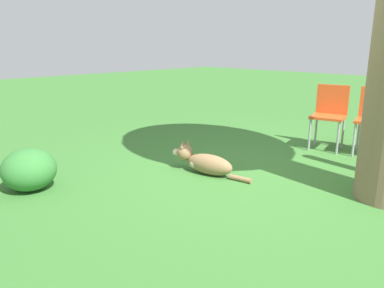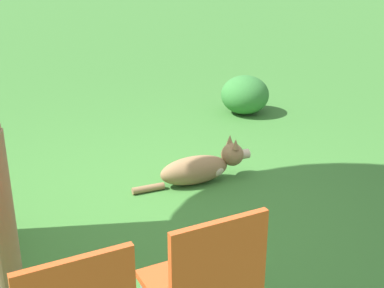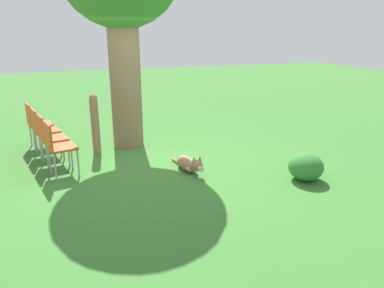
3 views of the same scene
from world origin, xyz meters
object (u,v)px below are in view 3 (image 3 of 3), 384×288
object	(u,v)px
fence_post	(95,124)
red_chair_0	(57,144)
red_chair_1	(49,136)
dog	(189,164)
red_chair_2	(42,128)
red_chair_3	(36,121)

from	to	relation	value
fence_post	red_chair_0	distance (m)	1.14
red_chair_1	dog	bearing A→B (deg)	-39.88
dog	red_chair_0	world-z (taller)	red_chair_0
red_chair_2	red_chair_3	size ratio (longest dim) A/B	1.00
red_chair_0	red_chair_3	xyz separation A→B (m)	(-0.40, 1.71, 0.00)
red_chair_2	red_chair_0	bearing A→B (deg)	-90.29
dog	red_chair_3	world-z (taller)	red_chair_3
dog	red_chair_3	xyz separation A→B (m)	(-2.45, 2.23, 0.41)
red_chair_3	dog	bearing A→B (deg)	-55.66
red_chair_0	fence_post	bearing A→B (deg)	39.66
fence_post	red_chair_3	distance (m)	1.35
fence_post	red_chair_3	bearing A→B (deg)	143.35
red_chair_3	red_chair_1	bearing A→B (deg)	-90.29
dog	red_chair_3	distance (m)	3.34
red_chair_0	red_chair_2	distance (m)	1.17
red_chair_0	dog	bearing A→B (deg)	-27.62
fence_post	red_chair_0	xyz separation A→B (m)	(-0.68, -0.91, -0.05)
fence_post	red_chair_2	world-z (taller)	fence_post
fence_post	red_chair_2	bearing A→B (deg)	166.17
red_chair_1	red_chair_3	size ratio (longest dim) A/B	1.00
dog	red_chair_1	bearing A→B (deg)	-126.13
red_chair_2	red_chair_1	bearing A→B (deg)	-90.29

